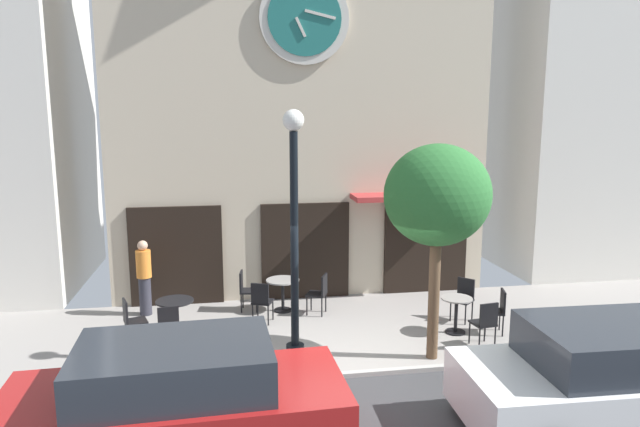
{
  "coord_description": "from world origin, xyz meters",
  "views": [
    {
      "loc": [
        -2.15,
        -8.76,
        4.37
      ],
      "look_at": [
        -0.34,
        2.18,
        2.42
      ],
      "focal_mm": 31.99,
      "sensor_mm": 36.0,
      "label": 1
    }
  ],
  "objects": [
    {
      "name": "cafe_chair_facing_street",
      "position": [
        -4.01,
        2.03,
        0.53
      ],
      "size": [
        0.51,
        0.51,
        0.9
      ],
      "color": "black",
      "rests_on": "ground_plane"
    },
    {
      "name": "cafe_chair_under_awning",
      "position": [
        2.79,
        2.26,
        0.53
      ],
      "size": [
        0.56,
        0.56,
        0.9
      ],
      "color": "black",
      "rests_on": "ground_plane"
    },
    {
      "name": "cafe_chair_facing_wall",
      "position": [
        -0.18,
        3.11,
        0.53
      ],
      "size": [
        0.53,
        0.53,
        0.9
      ],
      "color": "black",
      "rests_on": "ground_plane"
    },
    {
      "name": "ground_plane",
      "position": [
        0.0,
        -0.68,
        -0.02
      ],
      "size": [
        26.75,
        10.1,
        0.13
      ],
      "color": "gray"
    },
    {
      "name": "cafe_chair_outer",
      "position": [
        -1.79,
        3.62,
        0.53
      ],
      "size": [
        0.45,
        0.45,
        0.9
      ],
      "color": "black",
      "rests_on": "ground_plane"
    },
    {
      "name": "parked_car_white",
      "position": [
        3.09,
        -2.18,
        0.76
      ],
      "size": [
        4.35,
        2.12,
        1.55
      ],
      "color": "white",
      "rests_on": "ground_plane"
    },
    {
      "name": "pedestrian_orange",
      "position": [
        -3.98,
        3.71,
        0.86
      ],
      "size": [
        0.45,
        0.45,
        1.67
      ],
      "color": "#2D2D38",
      "rests_on": "ground_plane"
    },
    {
      "name": "neighbor_building_right",
      "position": [
        8.18,
        6.76,
        5.95
      ],
      "size": [
        5.2,
        4.82,
        11.91
      ],
      "color": "silver",
      "rests_on": "ground_plane"
    },
    {
      "name": "parked_car_red",
      "position": [
        -2.86,
        -1.87,
        0.76
      ],
      "size": [
        4.36,
        2.14,
        1.55
      ],
      "color": "maroon",
      "rests_on": "ground_plane"
    },
    {
      "name": "clock_building",
      "position": [
        -0.34,
        5.43,
        6.17
      ],
      "size": [
        8.97,
        3.4,
        11.93
      ],
      "color": "beige",
      "rests_on": "ground_plane"
    },
    {
      "name": "cafe_table_center_right",
      "position": [
        -3.23,
        2.39,
        0.52
      ],
      "size": [
        0.74,
        0.74,
        0.72
      ],
      "color": "black",
      "rests_on": "ground_plane"
    },
    {
      "name": "cafe_chair_mid_row",
      "position": [
        -1.49,
        2.75,
        0.53
      ],
      "size": [
        0.52,
        0.52,
        0.9
      ],
      "color": "black",
      "rests_on": "ground_plane"
    },
    {
      "name": "street_tree",
      "position": [
        1.45,
        0.53,
        2.95
      ],
      "size": [
        1.87,
        1.69,
        3.87
      ],
      "color": "brown",
      "rests_on": "ground_plane"
    },
    {
      "name": "cafe_chair_corner",
      "position": [
        -3.28,
        1.58,
        0.53
      ],
      "size": [
        0.46,
        0.46,
        0.9
      ],
      "color": "black",
      "rests_on": "ground_plane"
    },
    {
      "name": "cafe_table_center",
      "position": [
        2.34,
        1.59,
        0.49
      ],
      "size": [
        0.63,
        0.63,
        0.74
      ],
      "color": "black",
      "rests_on": "ground_plane"
    },
    {
      "name": "cafe_table_near_door",
      "position": [
        -0.97,
        3.45,
        0.52
      ],
      "size": [
        0.74,
        0.74,
        0.72
      ],
      "color": "black",
      "rests_on": "ground_plane"
    },
    {
      "name": "cafe_chair_right_end",
      "position": [
        2.59,
        0.8,
        0.53
      ],
      "size": [
        0.45,
        0.45,
        0.9
      ],
      "color": "black",
      "rests_on": "ground_plane"
    },
    {
      "name": "cafe_chair_near_tree",
      "position": [
        3.15,
        1.43,
        0.53
      ],
      "size": [
        0.5,
        0.5,
        0.9
      ],
      "color": "black",
      "rests_on": "ground_plane"
    },
    {
      "name": "street_lamp",
      "position": [
        -1.03,
        0.67,
        2.26
      ],
      "size": [
        0.36,
        0.36,
        4.45
      ],
      "color": "black",
      "rests_on": "ground_plane"
    }
  ]
}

